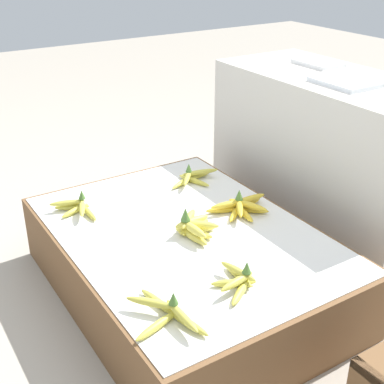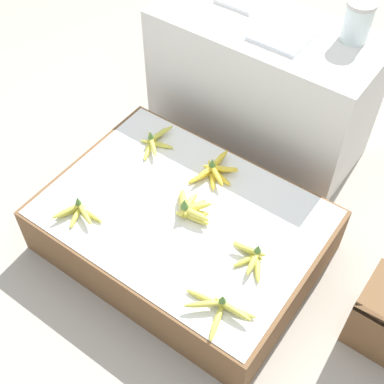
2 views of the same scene
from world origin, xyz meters
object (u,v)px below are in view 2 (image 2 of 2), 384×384
object	(u,v)px
banana_bunch_back_midleft	(214,170)
banana_bunch_middle_midright	(252,257)
banana_bunch_back_left	(154,141)
glass_jar	(358,21)
foam_tray_white	(240,1)
banana_bunch_front_midright	(219,308)
banana_bunch_middle_midleft	(190,208)
banana_bunch_front_left	(78,212)

from	to	relation	value
banana_bunch_back_midleft	banana_bunch_middle_midright	bearing A→B (deg)	-37.76
banana_bunch_back_left	banana_bunch_middle_midright	bearing A→B (deg)	-21.67
glass_jar	banana_bunch_middle_midright	bearing A→B (deg)	-82.66
banana_bunch_back_left	foam_tray_white	xyz separation A→B (m)	(0.02, 0.68, 0.42)
banana_bunch_middle_midright	banana_bunch_back_midleft	bearing A→B (deg)	142.24
glass_jar	banana_bunch_front_midright	bearing A→B (deg)	-83.29
banana_bunch_middle_midleft	banana_bunch_back_midleft	bearing A→B (deg)	99.65
banana_bunch_middle_midright	banana_bunch_back_midleft	xyz separation A→B (m)	(-0.39, 0.30, 0.00)
banana_bunch_front_midright	glass_jar	bearing A→B (deg)	96.71
banana_bunch_middle_midleft	banana_bunch_back_midleft	world-z (taller)	banana_bunch_middle_midleft
banana_bunch_front_midright	foam_tray_white	xyz separation A→B (m)	(-0.73, 1.23, 0.42)
banana_bunch_front_midright	banana_bunch_middle_midleft	distance (m)	0.48
glass_jar	foam_tray_white	size ratio (longest dim) A/B	0.87
banana_bunch_front_midright	banana_bunch_middle_midleft	bearing A→B (deg)	139.05
banana_bunch_middle_midleft	foam_tray_white	size ratio (longest dim) A/B	1.02
banana_bunch_middle_midleft	banana_bunch_back_left	bearing A→B (deg)	148.20
banana_bunch_middle_midright	banana_bunch_back_left	distance (m)	0.78
banana_bunch_middle_midleft	banana_bunch_back_left	size ratio (longest dim) A/B	0.85
banana_bunch_front_left	banana_bunch_front_midright	distance (m)	0.75
banana_bunch_front_left	banana_bunch_back_left	bearing A→B (deg)	90.16
banana_bunch_front_midright	banana_bunch_back_midleft	xyz separation A→B (m)	(-0.41, 0.56, 0.00)
banana_bunch_front_left	banana_bunch_middle_midright	world-z (taller)	banana_bunch_middle_midright
banana_bunch_front_left	banana_bunch_back_midleft	bearing A→B (deg)	57.93
banana_bunch_middle_midleft	banana_bunch_front_left	bearing A→B (deg)	-142.36
banana_bunch_middle_midleft	banana_bunch_back_midleft	distance (m)	0.25
banana_bunch_middle_midleft	banana_bunch_middle_midright	xyz separation A→B (m)	(0.34, -0.05, -0.01)
banana_bunch_front_midright	banana_bunch_middle_midright	distance (m)	0.27
banana_bunch_middle_midleft	banana_bunch_back_left	distance (m)	0.45
banana_bunch_back_left	glass_jar	world-z (taller)	glass_jar
foam_tray_white	banana_bunch_front_left	bearing A→B (deg)	-90.75
banana_bunch_front_midright	glass_jar	xyz separation A→B (m)	(-0.15, 1.27, 0.50)
banana_bunch_middle_midleft	banana_bunch_front_midright	bearing A→B (deg)	-40.95
banana_bunch_back_left	foam_tray_white	distance (m)	0.80
banana_bunch_middle_midright	foam_tray_white	distance (m)	1.27
banana_bunch_front_left	foam_tray_white	world-z (taller)	foam_tray_white
banana_bunch_front_midright	banana_bunch_back_midleft	world-z (taller)	banana_bunch_back_midleft
banana_bunch_middle_midleft	banana_bunch_middle_midright	distance (m)	0.35
banana_bunch_middle_midright	glass_jar	size ratio (longest dim) A/B	1.06
banana_bunch_front_left	banana_bunch_back_left	distance (m)	0.53
banana_bunch_front_midright	banana_bunch_middle_midleft	xyz separation A→B (m)	(-0.36, 0.32, 0.01)
banana_bunch_front_left	banana_bunch_middle_midleft	bearing A→B (deg)	37.64
banana_bunch_middle_midright	glass_jar	world-z (taller)	glass_jar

